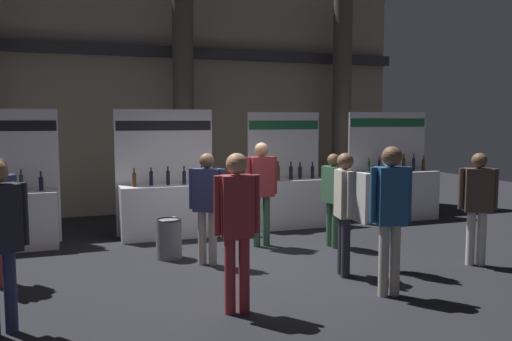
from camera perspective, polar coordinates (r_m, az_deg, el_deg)
ground_plane at (r=8.04m, az=-2.00°, el=-9.95°), size 24.00×24.00×0.00m
hall_colonnade at (r=12.37m, az=-8.69°, el=10.65°), size 11.06×1.30×6.67m
exhibitor_booth_0 at (r=9.64m, az=-25.10°, el=-4.32°), size 1.53×0.66×2.33m
exhibitor_booth_1 at (r=9.78m, az=-9.54°, el=-3.71°), size 1.82×0.66×2.34m
exhibitor_booth_2 at (r=10.56m, az=3.61°, el=-2.98°), size 1.56×0.66×2.30m
exhibitor_booth_3 at (r=11.70m, az=14.81°, el=-2.17°), size 1.92×0.66×2.31m
trash_bin at (r=8.30m, az=-9.48°, el=-7.32°), size 0.40×0.40×0.62m
visitor_0 at (r=7.26m, az=9.63°, el=-3.63°), size 0.27×0.52×1.70m
visitor_1 at (r=7.61m, az=14.33°, el=-3.18°), size 0.30×0.55×1.71m
visitor_3 at (r=5.76m, az=-2.09°, el=-5.27°), size 0.51×0.26×1.79m
visitor_4 at (r=8.89m, az=8.40°, el=-2.35°), size 0.28×0.53×1.59m
visitor_5 at (r=7.74m, az=-5.36°, el=-3.16°), size 0.49×0.38×1.66m
visitor_6 at (r=8.34m, az=23.02°, el=-2.83°), size 0.49×0.40×1.67m
visitor_7 at (r=7.48m, az=-26.11°, el=-3.95°), size 0.40×0.49×1.66m
visitor_8 at (r=6.53m, az=14.46°, el=-3.89°), size 0.53×0.28×1.84m
visitor_9 at (r=8.83m, az=0.61°, el=-1.55°), size 0.57×0.24×1.77m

